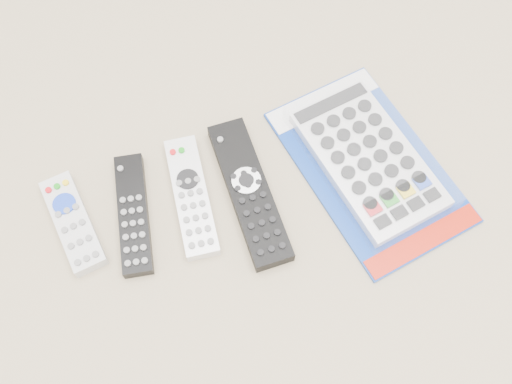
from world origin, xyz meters
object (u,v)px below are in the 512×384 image
object	(u,v)px
remote_slim_black	(133,214)
remote_large_black	(249,192)
remote_silver_dvd	(191,197)
jumbo_remote_packaged	(369,159)
remote_small_grey	(73,223)

from	to	relation	value
remote_slim_black	remote_large_black	size ratio (longest dim) A/B	0.80
remote_silver_dvd	remote_slim_black	bearing A→B (deg)	-174.53
remote_slim_black	jumbo_remote_packaged	xyz separation A→B (m)	(0.34, -0.04, 0.01)
remote_small_grey	remote_silver_dvd	distance (m)	0.17
remote_small_grey	remote_slim_black	world-z (taller)	remote_small_grey
remote_slim_black	remote_small_grey	bearing A→B (deg)	179.30
jumbo_remote_packaged	remote_large_black	bearing A→B (deg)	167.47
remote_small_grey	remote_large_black	size ratio (longest dim) A/B	0.67
remote_slim_black	jumbo_remote_packaged	bearing A→B (deg)	4.40
remote_silver_dvd	remote_large_black	size ratio (longest dim) A/B	0.82
remote_slim_black	remote_large_black	distance (m)	0.16
remote_small_grey	remote_silver_dvd	bearing A→B (deg)	-13.42
remote_silver_dvd	jumbo_remote_packaged	distance (m)	0.26
remote_slim_black	remote_silver_dvd	size ratio (longest dim) A/B	0.98
remote_large_black	remote_silver_dvd	bearing A→B (deg)	165.82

